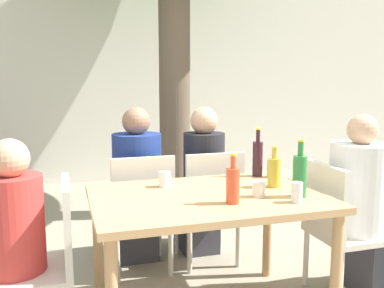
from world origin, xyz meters
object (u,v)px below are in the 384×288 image
(person_seated_3, at_px, (200,189))
(drinking_glass_0, at_px, (297,192))
(dining_table_front, at_px, (207,209))
(drinking_glass_2, at_px, (165,179))
(green_bottle_0, at_px, (300,175))
(oil_cruet_3, at_px, (274,171))
(person_seated_2, at_px, (136,193))
(soda_bottle_2, at_px, (233,184))
(drinking_glass_1, at_px, (259,189))
(drinking_glass_3, at_px, (272,169))
(wine_bottle_1, at_px, (258,158))
(person_seated_1, at_px, (368,213))
(patio_chair_1, at_px, (338,223))
(patio_chair_0, at_px, (46,256))
(patio_chair_2, at_px, (141,208))
(patio_chair_3, at_px, (210,202))

(person_seated_3, height_order, drinking_glass_0, person_seated_3)
(dining_table_front, distance_m, person_seated_3, 0.97)
(dining_table_front, xyz_separation_m, drinking_glass_2, (-0.19, 0.25, 0.13))
(green_bottle_0, relative_size, oil_cruet_3, 1.29)
(person_seated_2, height_order, soda_bottle_2, person_seated_2)
(drinking_glass_2, bearing_deg, drinking_glass_1, -39.35)
(drinking_glass_2, bearing_deg, person_seated_2, 95.96)
(drinking_glass_3, bearing_deg, wine_bottle_1, 141.44)
(person_seated_3, bearing_deg, oil_cruet_3, 102.08)
(oil_cruet_3, xyz_separation_m, drinking_glass_2, (-0.64, 0.19, -0.05))
(person_seated_1, distance_m, person_seated_3, 1.26)
(patio_chair_1, distance_m, person_seated_3, 1.12)
(person_seated_3, bearing_deg, drinking_glass_2, 56.40)
(dining_table_front, xyz_separation_m, drinking_glass_1, (0.26, -0.12, 0.13))
(soda_bottle_2, relative_size, drinking_glass_2, 2.78)
(drinking_glass_2, bearing_deg, oil_cruet_3, -16.90)
(person_seated_1, bearing_deg, patio_chair_0, 90.00)
(patio_chair_0, relative_size, drinking_glass_2, 9.18)
(wine_bottle_1, height_order, drinking_glass_0, wine_bottle_1)
(patio_chair_2, relative_size, wine_bottle_1, 2.68)
(patio_chair_3, relative_size, drinking_glass_1, 10.04)
(patio_chair_2, distance_m, person_seated_2, 0.23)
(drinking_glass_2, bearing_deg, patio_chair_1, -12.89)
(dining_table_front, relative_size, patio_chair_3, 1.48)
(person_seated_1, xyz_separation_m, soda_bottle_2, (-1.04, -0.20, 0.32))
(green_bottle_0, bearing_deg, wine_bottle_1, 89.64)
(oil_cruet_3, distance_m, drinking_glass_1, 0.26)
(person_seated_1, bearing_deg, person_seated_2, 56.14)
(dining_table_front, bearing_deg, drinking_glass_1, -25.47)
(drinking_glass_3, bearing_deg, soda_bottle_2, -134.32)
(wine_bottle_1, bearing_deg, patio_chair_3, 123.31)
(wine_bottle_1, bearing_deg, patio_chair_1, -41.55)
(person_seated_3, bearing_deg, patio_chair_2, 24.05)
(patio_chair_2, relative_size, patio_chair_3, 1.00)
(patio_chair_2, distance_m, patio_chair_3, 0.52)
(soda_bottle_2, distance_m, drinking_glass_3, 0.70)
(patio_chair_1, xyz_separation_m, drinking_glass_2, (-1.08, 0.25, 0.31))
(drinking_glass_0, relative_size, drinking_glass_2, 1.15)
(patio_chair_1, relative_size, drinking_glass_1, 10.04)
(wine_bottle_1, relative_size, drinking_glass_1, 3.75)
(patio_chair_1, height_order, drinking_glass_1, patio_chair_1)
(drinking_glass_2, bearing_deg, green_bottle_0, -33.06)
(person_seated_1, xyz_separation_m, oil_cruet_3, (-0.66, 0.05, 0.31))
(person_seated_1, bearing_deg, patio_chair_2, 63.21)
(drinking_glass_0, bearing_deg, green_bottle_0, 53.47)
(green_bottle_0, bearing_deg, oil_cruet_3, 97.24)
(person_seated_1, distance_m, oil_cruet_3, 0.73)
(person_seated_2, distance_m, drinking_glass_3, 1.07)
(dining_table_front, distance_m, drinking_glass_3, 0.65)
(dining_table_front, relative_size, drinking_glass_0, 11.81)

